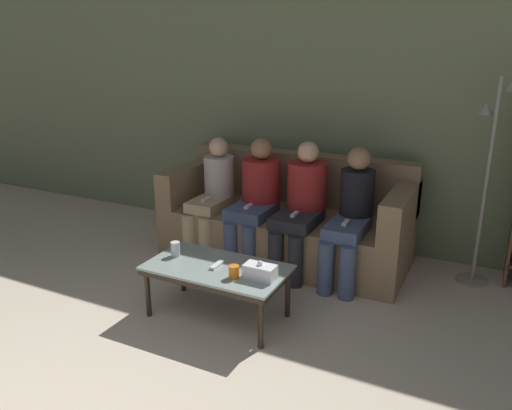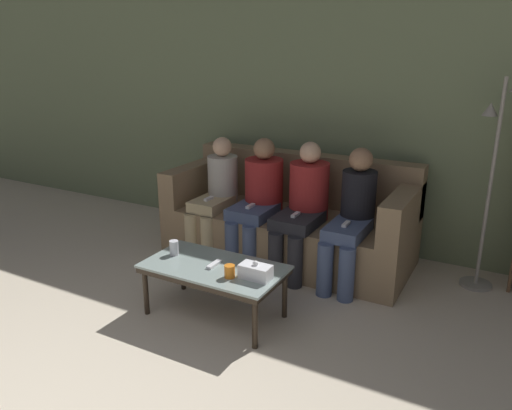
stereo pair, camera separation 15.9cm
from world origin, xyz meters
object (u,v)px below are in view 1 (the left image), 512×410
Objects in this scene: tissue_box at (260,272)px; seated_person_mid_left at (257,196)px; cup_near_right at (234,272)px; seated_person_right_end at (351,213)px; cup_near_left at (175,249)px; coffee_table at (217,272)px; game_remote at (217,265)px; seated_person_mid_right at (302,203)px; seated_person_left_end at (213,193)px; standing_lamp at (492,161)px; couch at (288,221)px.

tissue_box is 0.19× the size of seated_person_mid_left.
cup_near_right is at bearing -70.78° from seated_person_mid_left.
cup_near_left is at bearing -136.19° from seated_person_right_end.
seated_person_mid_left reaches higher than coffee_table.
coffee_table is at bearing 174.29° from tissue_box.
game_remote is 0.13× the size of seated_person_mid_right.
seated_person_mid_right reaches higher than seated_person_left_end.
seated_person_left_end is (-1.03, 1.10, 0.13)m from tissue_box.
standing_lamp is 1.18m from seated_person_right_end.
cup_near_right is 0.60× the size of game_remote.
cup_near_right is 0.08× the size of seated_person_mid_right.
game_remote is (-0.00, -0.00, 0.05)m from coffee_table.
cup_near_right is at bearing -53.47° from seated_person_left_end.
seated_person_mid_right is (-1.45, -0.40, -0.44)m from standing_lamp.
seated_person_left_end is at bearing 122.10° from game_remote.
standing_lamp is at bearing 46.85° from cup_near_right.
seated_person_left_end is 0.45m from seated_person_mid_left.
game_remote reaches higher than coffee_table.
game_remote is at bearing -123.39° from seated_person_right_end.
coffee_table is 2.34m from standing_lamp.
coffee_table is 0.05m from game_remote.
seated_person_mid_left is (0.16, 1.06, 0.15)m from cup_near_left.
game_remote is at bearing -57.90° from seated_person_left_end.
seated_person_right_end is at bearing 56.61° from coffee_table.
seated_person_right_end reaches higher than coffee_table.
seated_person_left_end reaches higher than cup_near_left.
coffee_table is at bearing -102.41° from seated_person_mid_right.
couch reaches higher than tissue_box.
tissue_box is 1.13m from seated_person_mid_right.
cup_near_left is at bearing -106.90° from couch.
game_remote is 1.12m from seated_person_mid_right.
tissue_box is 0.19× the size of seated_person_mid_right.
couch is 10.32× the size of tissue_box.
coffee_table is 0.91× the size of seated_person_mid_left.
tissue_box is at bearing -4.50° from cup_near_left.
seated_person_mid_left reaches higher than seated_person_right_end.
couch is at bearing -174.05° from standing_lamp.
seated_person_right_end is (-0.99, -0.43, -0.46)m from standing_lamp.
cup_near_right is 0.23m from game_remote.
seated_person_right_end reaches higher than couch.
seated_person_mid_left is 1.00× the size of seated_person_right_end.
standing_lamp reaches higher than cup_near_left.
cup_near_right is at bearing -91.76° from seated_person_mid_right.
cup_near_left is at bearing 176.67° from game_remote.
tissue_box is 0.37m from game_remote.
tissue_box is 1.47× the size of game_remote.
standing_lamp is 1.57m from seated_person_mid_right.
cup_near_left is at bearing -144.83° from standing_lamp.
cup_near_left is 0.10× the size of seated_person_mid_right.
couch reaches higher than cup_near_left.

